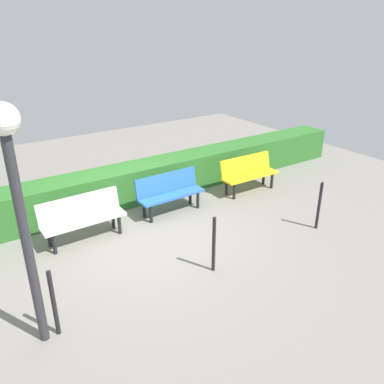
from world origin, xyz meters
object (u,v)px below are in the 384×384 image
(bench_yellow, at_px, (248,172))
(lamp_post, at_px, (15,183))
(bench_white, at_px, (82,216))
(bench_blue, at_px, (169,191))

(bench_yellow, relative_size, lamp_post, 0.48)
(bench_white, xyz_separation_m, lamp_post, (1.36, 2.24, 1.75))
(bench_white, bearing_deg, lamp_post, 57.54)
(bench_yellow, height_order, lamp_post, lamp_post)
(bench_white, relative_size, lamp_post, 0.51)
(bench_yellow, distance_m, lamp_post, 6.23)
(bench_yellow, bearing_deg, bench_white, 0.94)
(bench_blue, distance_m, bench_white, 1.98)
(bench_yellow, relative_size, bench_white, 0.95)
(bench_blue, xyz_separation_m, bench_white, (1.98, 0.08, 0.00))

